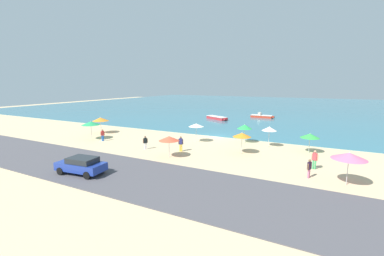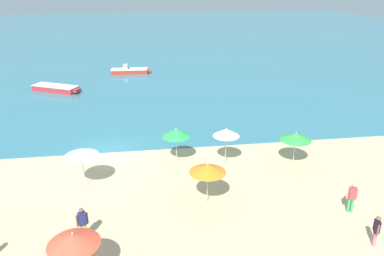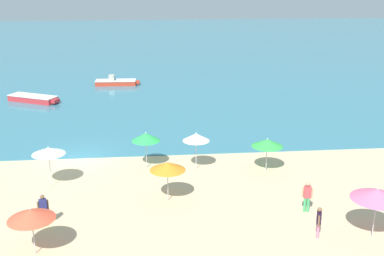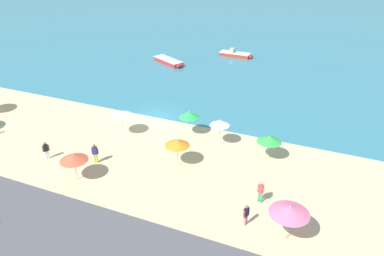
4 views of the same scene
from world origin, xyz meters
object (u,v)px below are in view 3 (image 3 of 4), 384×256
at_px(beach_umbrella_3, 267,143).
at_px(beach_umbrella_6, 146,137).
at_px(bather_4, 307,195).
at_px(beach_umbrella_4, 377,194).
at_px(beach_umbrella_0, 49,151).
at_px(bather_1, 43,209).
at_px(skiff_offshore, 116,82).
at_px(beach_umbrella_1, 196,137).
at_px(beach_umbrella_2, 31,214).
at_px(bather_0, 319,221).
at_px(beach_umbrella_8, 168,166).
at_px(skiff_nearshore, 34,99).

distance_m(beach_umbrella_3, beach_umbrella_6, 7.82).
bearing_deg(beach_umbrella_6, bather_4, -39.95).
distance_m(beach_umbrella_4, bather_4, 3.92).
relative_size(beach_umbrella_0, beach_umbrella_3, 1.13).
height_order(bather_1, skiff_offshore, bather_1).
bearing_deg(skiff_offshore, beach_umbrella_6, -82.45).
height_order(beach_umbrella_1, beach_umbrella_2, beach_umbrella_1).
distance_m(beach_umbrella_6, bather_1, 9.08).
relative_size(beach_umbrella_1, bather_0, 1.61).
bearing_deg(skiff_offshore, beach_umbrella_2, -92.82).
relative_size(beach_umbrella_8, bather_1, 1.37).
relative_size(beach_umbrella_6, bather_1, 1.42).
xyz_separation_m(beach_umbrella_8, skiff_offshore, (-4.54, 30.56, -1.71)).
relative_size(beach_umbrella_0, beach_umbrella_4, 0.97).
bearing_deg(beach_umbrella_8, beach_umbrella_6, 102.96).
relative_size(bather_1, bather_4, 1.01).
bearing_deg(beach_umbrella_8, beach_umbrella_1, 65.12).
bearing_deg(beach_umbrella_8, skiff_offshore, 98.46).
bearing_deg(beach_umbrella_3, beach_umbrella_6, 170.43).
bearing_deg(beach_umbrella_2, beach_umbrella_4, -0.22).
height_order(beach_umbrella_2, beach_umbrella_8, beach_umbrella_8).
distance_m(beach_umbrella_2, beach_umbrella_3, 15.45).
distance_m(beach_umbrella_0, beach_umbrella_2, 7.51).
bearing_deg(skiff_nearshore, beach_umbrella_8, -62.25).
height_order(beach_umbrella_1, beach_umbrella_6, beach_umbrella_1).
bearing_deg(bather_0, skiff_offshore, 108.18).
relative_size(beach_umbrella_4, skiff_offshore, 0.51).
bearing_deg(bather_1, skiff_nearshore, 103.11).
bearing_deg(beach_umbrella_2, bather_4, 11.64).
height_order(beach_umbrella_0, beach_umbrella_4, beach_umbrella_4).
bearing_deg(beach_umbrella_1, beach_umbrella_2, -132.05).
height_order(beach_umbrella_1, skiff_offshore, beach_umbrella_1).
height_order(beach_umbrella_6, bather_4, beach_umbrella_6).
bearing_deg(beach_umbrella_0, beach_umbrella_1, 11.08).
xyz_separation_m(beach_umbrella_1, beach_umbrella_6, (-3.21, 0.67, -0.10)).
bearing_deg(beach_umbrella_6, beach_umbrella_1, -11.74).
xyz_separation_m(beach_umbrella_2, beach_umbrella_6, (5.12, 9.90, 0.14)).
relative_size(beach_umbrella_8, bather_0, 1.51).
bearing_deg(bather_4, beach_umbrella_0, 161.74).
xyz_separation_m(beach_umbrella_4, bather_4, (-2.35, 2.86, -1.30)).
xyz_separation_m(beach_umbrella_2, bather_1, (-0.06, 2.53, -1.01)).
relative_size(beach_umbrella_1, bather_4, 1.47).
xyz_separation_m(beach_umbrella_3, skiff_nearshore, (-18.90, 19.70, -1.55)).
distance_m(beach_umbrella_8, bather_0, 8.50).
bearing_deg(bather_4, beach_umbrella_1, 129.32).
height_order(beach_umbrella_6, beach_umbrella_8, beach_umbrella_6).
xyz_separation_m(beach_umbrella_4, beach_umbrella_6, (-10.82, 9.96, -0.14)).
height_order(beach_umbrella_6, skiff_nearshore, beach_umbrella_6).
bearing_deg(bather_1, bather_4, 1.13).
distance_m(bather_1, skiff_nearshore, 26.47).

